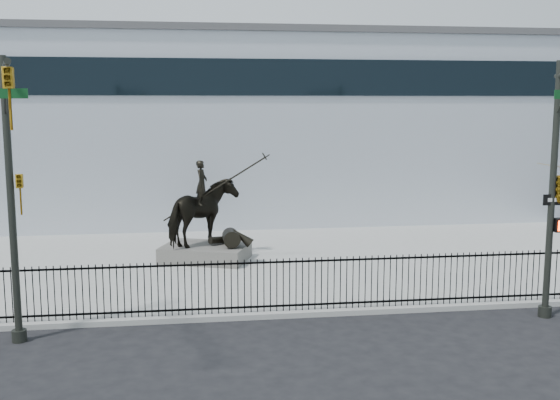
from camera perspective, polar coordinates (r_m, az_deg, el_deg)
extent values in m
plane|color=black|center=(17.41, 1.54, -11.33)|extent=(120.00, 120.00, 0.00)
cube|color=#969694|center=(24.03, -1.18, -5.54)|extent=(30.00, 12.00, 0.15)
cube|color=silver|center=(36.29, -3.59, 6.27)|extent=(44.00, 14.00, 9.00)
cube|color=black|center=(18.49, 0.91, -9.15)|extent=(22.00, 0.05, 0.05)
cube|color=black|center=(18.15, 0.92, -5.39)|extent=(22.00, 0.05, 0.05)
cube|color=black|center=(18.31, 0.91, -7.37)|extent=(22.00, 0.03, 1.50)
cube|color=#514F4A|center=(24.28, -6.52, -4.58)|extent=(3.54, 2.96, 0.57)
imported|color=black|center=(23.99, -6.58, -1.12)|extent=(2.72, 2.93, 2.41)
imported|color=black|center=(23.86, -6.84, 1.49)|extent=(0.56, 0.69, 1.63)
cylinder|color=black|center=(23.76, -5.86, 0.88)|extent=(3.67, 1.34, 2.45)
cylinder|color=#262923|center=(17.87, -21.75, -10.91)|extent=(0.36, 0.36, 0.30)
cylinder|color=#262923|center=(17.09, -22.37, -0.24)|extent=(0.18, 0.18, 7.00)
cylinder|color=#262923|center=(14.73, -22.84, 10.55)|extent=(1.47, 4.84, 0.12)
imported|color=#BC8814|center=(12.51, -22.50, 8.15)|extent=(0.18, 0.22, 1.10)
imported|color=#BC8814|center=(17.01, -21.69, 0.44)|extent=(0.16, 0.20, 1.00)
cube|color=#0C3F19|center=(15.67, -22.72, 8.56)|extent=(0.90, 0.03, 0.22)
cylinder|color=#262923|center=(19.86, 22.06, -8.99)|extent=(0.36, 0.36, 0.30)
cylinder|color=#262923|center=(19.16, 22.61, 0.63)|extent=(0.18, 0.18, 7.00)
imported|color=#BC8814|center=(19.25, 23.21, 1.23)|extent=(0.53, 2.48, 1.00)
cube|color=black|center=(19.24, 23.17, 0.03)|extent=(0.95, 0.03, 0.30)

